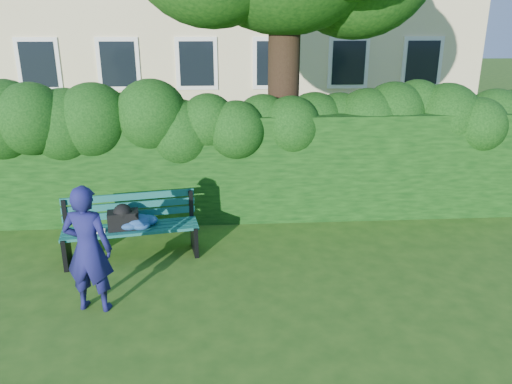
{
  "coord_description": "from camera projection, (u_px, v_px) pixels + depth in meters",
  "views": [
    {
      "loc": [
        -0.47,
        -6.09,
        3.25
      ],
      "look_at": [
        0.0,
        0.6,
        0.95
      ],
      "focal_mm": 35.0,
      "sensor_mm": 36.0,
      "label": 1
    }
  ],
  "objects": [
    {
      "name": "ground",
      "position": [
        259.0,
        272.0,
        6.83
      ],
      "size": [
        80.0,
        80.0,
        0.0
      ],
      "primitive_type": "plane",
      "color": "#285016",
      "rests_on": "ground"
    },
    {
      "name": "hedge",
      "position": [
        250.0,
        165.0,
        8.61
      ],
      "size": [
        10.0,
        1.0,
        1.8
      ],
      "color": "black",
      "rests_on": "ground"
    },
    {
      "name": "man_reading",
      "position": [
        88.0,
        249.0,
        5.72
      ],
      "size": [
        0.62,
        0.46,
        1.54
      ],
      "primitive_type": "imported",
      "rotation": [
        0.0,
        0.0,
        2.98
      ],
      "color": "#171752",
      "rests_on": "ground"
    },
    {
      "name": "park_bench",
      "position": [
        131.0,
        224.0,
        7.12
      ],
      "size": [
        1.95,
        0.87,
        0.89
      ],
      "rotation": [
        0.0,
        0.0,
        0.17
      ],
      "color": "#105348",
      "rests_on": "ground"
    }
  ]
}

